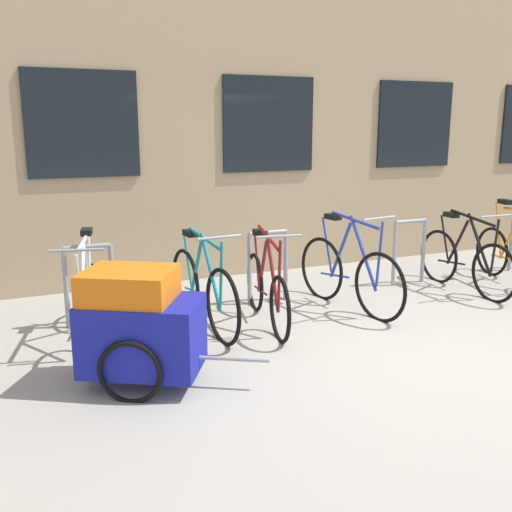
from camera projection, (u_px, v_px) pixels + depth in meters
name	position (u px, v px, depth m)	size (l,w,h in m)	color
ground_plane	(413.00, 350.00, 5.29)	(42.00, 42.00, 0.00)	#9E998E
storefront_building	(185.00, 65.00, 10.86)	(28.00, 7.62, 6.26)	tan
bike_rack	(343.00, 253.00, 7.03)	(6.51, 0.05, 0.84)	gray
bicycle_black	(465.00, 261.00, 7.13)	(0.44, 1.67, 1.03)	black
bicycle_teal	(203.00, 290.00, 5.81)	(0.44, 1.70, 1.04)	black
bicycle_maroon	(266.00, 289.00, 5.94)	(0.45, 1.64, 1.03)	black
bicycle_blue	(349.00, 273.00, 6.43)	(0.45, 1.70, 1.11)	black
bicycle_white	(87.00, 303.00, 5.43)	(0.54, 1.69, 1.05)	black
bike_trailer	(140.00, 325.00, 4.52)	(1.41, 1.01, 0.95)	navy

